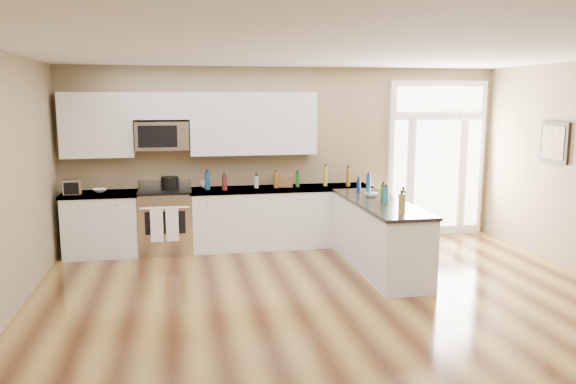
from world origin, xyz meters
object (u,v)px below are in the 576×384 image
(stockpot, at_px, (170,183))
(toaster_oven, at_px, (73,187))
(kitchen_range, at_px, (166,221))
(peninsula_cabinet, at_px, (379,238))

(stockpot, relative_size, toaster_oven, 1.04)
(kitchen_range, xyz_separation_m, stockpot, (0.08, 0.08, 0.57))
(toaster_oven, bearing_deg, stockpot, 2.39)
(kitchen_range, distance_m, toaster_oven, 1.41)
(kitchen_range, height_order, stockpot, stockpot)
(peninsula_cabinet, relative_size, kitchen_range, 2.15)
(peninsula_cabinet, distance_m, kitchen_range, 3.21)
(kitchen_range, bearing_deg, toaster_oven, -175.73)
(peninsula_cabinet, xyz_separation_m, kitchen_range, (-2.86, 1.45, 0.04))
(peninsula_cabinet, height_order, kitchen_range, kitchen_range)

